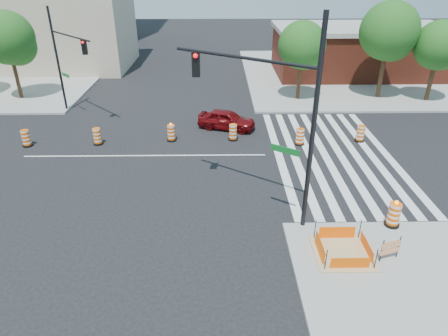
% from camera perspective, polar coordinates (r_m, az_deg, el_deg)
% --- Properties ---
extents(ground, '(120.00, 120.00, 0.00)m').
position_cam_1_polar(ground, '(23.66, -11.22, 1.75)').
color(ground, black).
rests_on(ground, ground).
extents(sidewalk_ne, '(22.00, 22.00, 0.15)m').
position_cam_1_polar(sidewalk_ne, '(42.50, 18.45, 12.61)').
color(sidewalk_ne, gray).
rests_on(sidewalk_ne, ground).
extents(crosswalk_east, '(6.75, 13.50, 0.01)m').
position_cam_1_polar(crosswalk_east, '(24.20, 15.22, 1.90)').
color(crosswalk_east, silver).
rests_on(crosswalk_east, ground).
extents(lane_centerline, '(14.00, 0.12, 0.01)m').
position_cam_1_polar(lane_centerline, '(23.66, -11.22, 1.76)').
color(lane_centerline, silver).
rests_on(lane_centerline, ground).
extents(excavation_pit, '(2.20, 2.20, 0.90)m').
position_cam_1_polar(excavation_pit, '(16.22, 16.57, -11.38)').
color(excavation_pit, tan).
rests_on(excavation_pit, ground).
extents(brick_storefront, '(16.50, 8.50, 4.60)m').
position_cam_1_polar(brick_storefront, '(42.02, 18.91, 15.55)').
color(brick_storefront, maroon).
rests_on(brick_storefront, ground).
extents(beige_midrise, '(14.00, 10.00, 10.00)m').
position_cam_1_polar(beige_midrise, '(46.21, -22.85, 19.31)').
color(beige_midrise, tan).
rests_on(beige_midrise, ground).
extents(red_coupe, '(4.11, 2.66, 1.30)m').
position_cam_1_polar(red_coupe, '(26.79, 0.39, 6.94)').
color(red_coupe, '#61080B').
rests_on(red_coupe, ground).
extents(signal_pole_se, '(5.40, 3.78, 8.53)m').
position_cam_1_polar(signal_pole_se, '(15.78, 6.85, 9.32)').
color(signal_pole_se, black).
rests_on(signal_pole_se, ground).
extents(signal_pole_nw, '(3.81, 4.08, 7.22)m').
position_cam_1_polar(signal_pole_nw, '(30.21, -21.76, 14.94)').
color(signal_pole_nw, black).
rests_on(signal_pole_nw, ground).
extents(pit_drum, '(0.63, 0.63, 1.23)m').
position_cam_1_polar(pit_drum, '(18.19, 23.08, -6.23)').
color(pit_drum, black).
rests_on(pit_drum, ground).
extents(barricade, '(0.81, 0.28, 0.98)m').
position_cam_1_polar(barricade, '(16.22, 22.69, -10.47)').
color(barricade, '#ED5604').
rests_on(barricade, ground).
extents(tree_north_b, '(4.04, 4.04, 6.86)m').
position_cam_1_polar(tree_north_b, '(35.90, -28.41, 15.69)').
color(tree_north_b, '#382314').
rests_on(tree_north_b, ground).
extents(tree_north_c, '(3.62, 3.62, 6.16)m').
position_cam_1_polar(tree_north_c, '(32.36, 11.12, 16.51)').
color(tree_north_c, '#382314').
rests_on(tree_north_c, ground).
extents(tree_north_d, '(4.43, 4.43, 7.53)m').
position_cam_1_polar(tree_north_d, '(34.42, 22.52, 17.22)').
color(tree_north_d, '#382314').
rests_on(tree_north_d, ground).
extents(tree_north_e, '(3.71, 3.68, 6.25)m').
position_cam_1_polar(tree_north_e, '(35.33, 28.35, 14.85)').
color(tree_north_e, '#382314').
rests_on(tree_north_e, ground).
extents(median_drum_1, '(0.60, 0.60, 1.02)m').
position_cam_1_polar(median_drum_1, '(27.06, -26.42, 3.77)').
color(median_drum_1, black).
rests_on(median_drum_1, ground).
extents(median_drum_2, '(0.60, 0.60, 1.02)m').
position_cam_1_polar(median_drum_2, '(25.71, -17.64, 4.26)').
color(median_drum_2, black).
rests_on(median_drum_2, ground).
extents(median_drum_3, '(0.60, 0.60, 1.18)m').
position_cam_1_polar(median_drum_3, '(25.22, -7.54, 4.94)').
color(median_drum_3, black).
rests_on(median_drum_3, ground).
extents(median_drum_4, '(0.60, 0.60, 1.02)m').
position_cam_1_polar(median_drum_4, '(25.12, 1.30, 5.06)').
color(median_drum_4, black).
rests_on(median_drum_4, ground).
extents(median_drum_5, '(0.60, 0.60, 1.02)m').
position_cam_1_polar(median_drum_5, '(24.90, 10.79, 4.35)').
color(median_drum_5, black).
rests_on(median_drum_5, ground).
extents(median_drum_6, '(0.60, 0.60, 1.02)m').
position_cam_1_polar(median_drum_6, '(26.32, 18.90, 4.61)').
color(median_drum_6, black).
rests_on(median_drum_6, ground).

